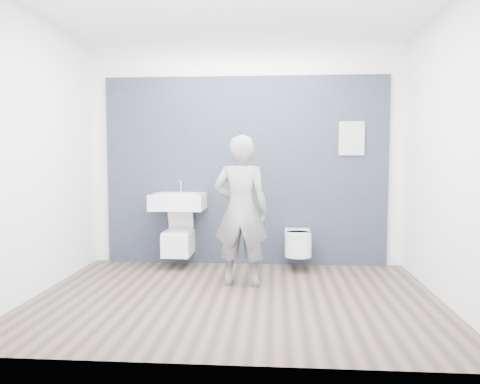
# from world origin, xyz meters

# --- Properties ---
(ground) EXTENTS (4.00, 4.00, 0.00)m
(ground) POSITION_xyz_m (0.00, 0.00, 0.00)
(ground) COLOR brown
(ground) RESTS_ON ground
(room_shell) EXTENTS (4.00, 4.00, 4.00)m
(room_shell) POSITION_xyz_m (0.00, 0.00, 1.74)
(room_shell) COLOR white
(room_shell) RESTS_ON ground
(tile_wall) EXTENTS (3.60, 0.06, 2.40)m
(tile_wall) POSITION_xyz_m (0.00, 1.47, 0.00)
(tile_wall) COLOR black
(tile_wall) RESTS_ON ground
(washbasin) EXTENTS (0.65, 0.49, 0.49)m
(washbasin) POSITION_xyz_m (-0.82, 1.19, 0.83)
(washbasin) COLOR white
(washbasin) RESTS_ON ground
(toilet_square) EXTENTS (0.34, 0.49, 0.65)m
(toilet_square) POSITION_xyz_m (-0.82, 1.20, 0.33)
(toilet_square) COLOR white
(toilet_square) RESTS_ON ground
(toilet_rounded) EXTENTS (0.32, 0.54, 0.30)m
(toilet_rounded) POSITION_xyz_m (0.67, 1.17, 0.33)
(toilet_rounded) COLOR white
(toilet_rounded) RESTS_ON ground
(info_placard) EXTENTS (0.31, 0.03, 0.42)m
(info_placard) POSITION_xyz_m (1.33, 1.43, 0.00)
(info_placard) COLOR white
(info_placard) RESTS_ON ground
(visitor) EXTENTS (0.61, 0.42, 1.62)m
(visitor) POSITION_xyz_m (0.02, 0.44, 0.81)
(visitor) COLOR gray
(visitor) RESTS_ON ground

